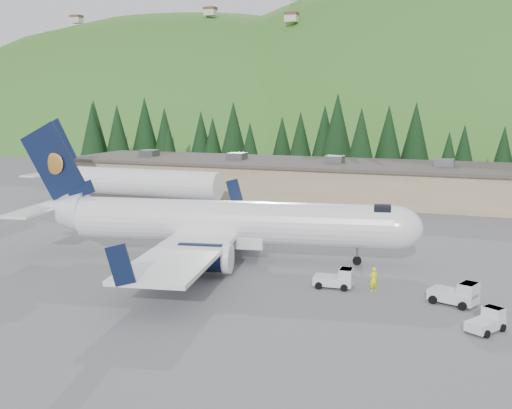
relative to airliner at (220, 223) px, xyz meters
The scene contains 9 objects.
ground 3.39m from the airliner, 10.09° to the left, with size 600.00×600.00×0.00m, color slate.
airliner is the anchor object (origin of this frame).
second_airliner 32.59m from the airliner, 137.10° to the left, with size 27.50×11.00×10.05m.
baggage_tug_a 13.05m from the airliner, 23.45° to the right, with size 2.95×1.88×1.53m.
baggage_tug_b 21.53m from the airliner, 16.89° to the right, with size 3.55×2.76×1.70m.
baggage_tug_c 25.07m from the airliner, 25.58° to the right, with size 2.48×2.88×1.38m.
terminal_building 38.40m from the airliner, 95.93° to the left, with size 71.00×17.00×6.10m.
ramp_worker 15.58m from the airliner, 19.74° to the right, with size 0.69×0.45×1.88m, color #ECF70C.
tree_line 63.72m from the airliner, 96.78° to the left, with size 111.98×18.33×13.91m.
Camera 1 is at (21.30, -51.01, 14.00)m, focal length 45.00 mm.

